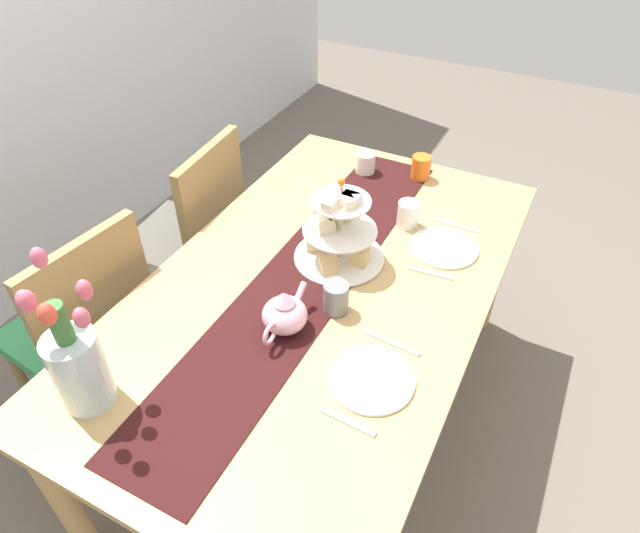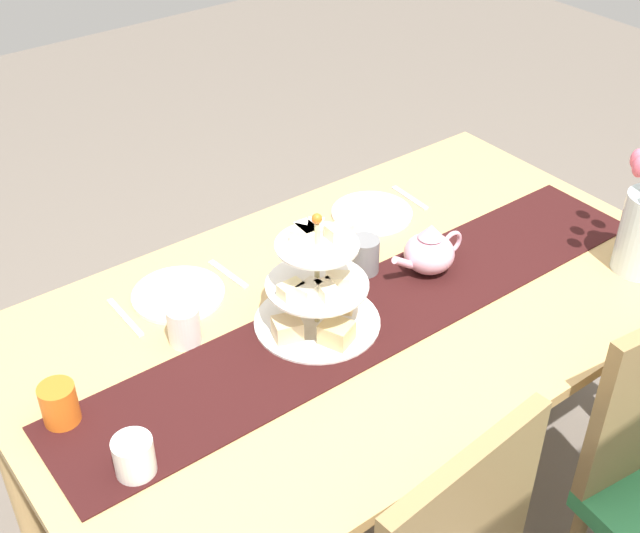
% 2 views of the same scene
% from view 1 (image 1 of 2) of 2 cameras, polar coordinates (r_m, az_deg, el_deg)
% --- Properties ---
extents(ground_plane, '(8.00, 8.00, 0.00)m').
position_cam_1_polar(ground_plane, '(2.31, 0.10, -15.09)').
color(ground_plane, '#6B6056').
extents(dining_table, '(1.74, 1.01, 0.72)m').
position_cam_1_polar(dining_table, '(1.82, 0.12, -3.66)').
color(dining_table, tan).
rests_on(dining_table, ground_plane).
extents(chair_left, '(0.47, 0.47, 0.91)m').
position_cam_1_polar(chair_left, '(2.09, -22.92, -5.62)').
color(chair_left, olive).
rests_on(chair_left, ground_plane).
extents(chair_right, '(0.45, 0.45, 0.91)m').
position_cam_1_polar(chair_right, '(2.40, -12.77, 3.57)').
color(chair_right, olive).
rests_on(chair_right, ground_plane).
extents(table_runner, '(1.63, 0.29, 0.00)m').
position_cam_1_polar(table_runner, '(1.78, -1.28, -1.04)').
color(table_runner, black).
rests_on(table_runner, dining_table).
extents(tiered_cake_stand, '(0.30, 0.30, 0.30)m').
position_cam_1_polar(tiered_cake_stand, '(1.79, 1.96, 3.38)').
color(tiered_cake_stand, beige).
rests_on(tiered_cake_stand, table_runner).
extents(teapot, '(0.24, 0.13, 0.14)m').
position_cam_1_polar(teapot, '(1.57, -3.66, -4.88)').
color(teapot, '#E5A8BC').
rests_on(teapot, table_runner).
extents(tulip_vase, '(0.16, 0.19, 0.41)m').
position_cam_1_polar(tulip_vase, '(1.47, -23.69, -8.89)').
color(tulip_vase, silver).
rests_on(tulip_vase, dining_table).
extents(cream_jug, '(0.08, 0.08, 0.08)m').
position_cam_1_polar(cream_jug, '(2.29, 4.68, 10.54)').
color(cream_jug, white).
rests_on(cream_jug, dining_table).
extents(dinner_plate_left, '(0.23, 0.23, 0.01)m').
position_cam_1_polar(dinner_plate_left, '(1.49, 5.29, -11.41)').
color(dinner_plate_left, white).
rests_on(dinner_plate_left, dining_table).
extents(fork_left, '(0.02, 0.15, 0.01)m').
position_cam_1_polar(fork_left, '(1.42, 2.90, -15.60)').
color(fork_left, silver).
rests_on(fork_left, dining_table).
extents(knife_left, '(0.03, 0.17, 0.01)m').
position_cam_1_polar(knife_left, '(1.59, 7.36, -7.75)').
color(knife_left, silver).
rests_on(knife_left, dining_table).
extents(dinner_plate_right, '(0.23, 0.23, 0.01)m').
position_cam_1_polar(dinner_plate_right, '(1.93, 12.60, 1.91)').
color(dinner_plate_right, white).
rests_on(dinner_plate_right, dining_table).
extents(fork_right, '(0.03, 0.15, 0.01)m').
position_cam_1_polar(fork_right, '(1.82, 11.23, -0.64)').
color(fork_right, silver).
rests_on(fork_right, dining_table).
extents(knife_right, '(0.01, 0.17, 0.01)m').
position_cam_1_polar(knife_right, '(2.05, 13.80, 4.10)').
color(knife_right, silver).
rests_on(knife_right, dining_table).
extents(mug_grey, '(0.08, 0.08, 0.09)m').
position_cam_1_polar(mug_grey, '(1.63, 1.65, -3.16)').
color(mug_grey, slate).
rests_on(mug_grey, table_runner).
extents(mug_white_text, '(0.08, 0.08, 0.09)m').
position_cam_1_polar(mug_white_text, '(1.99, 9.01, 5.32)').
color(mug_white_text, white).
rests_on(mug_white_text, dining_table).
extents(mug_orange, '(0.08, 0.08, 0.09)m').
position_cam_1_polar(mug_orange, '(2.28, 10.29, 9.95)').
color(mug_orange, orange).
rests_on(mug_orange, dining_table).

